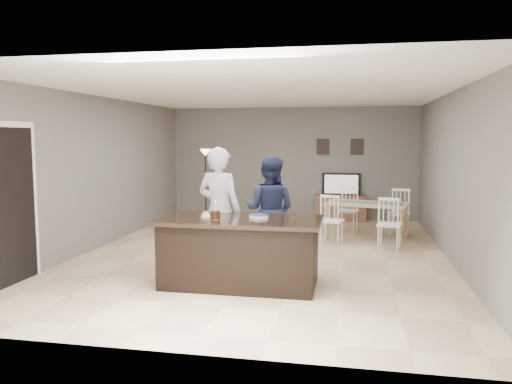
% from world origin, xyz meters
% --- Properties ---
extents(floor, '(8.00, 8.00, 0.00)m').
position_xyz_m(floor, '(0.00, 0.00, 0.00)').
color(floor, tan).
rests_on(floor, ground).
extents(room_shell, '(8.00, 8.00, 8.00)m').
position_xyz_m(room_shell, '(0.00, 0.00, 1.68)').
color(room_shell, slate).
rests_on(room_shell, floor).
extents(kitchen_island, '(2.15, 1.10, 0.90)m').
position_xyz_m(kitchen_island, '(0.00, -1.80, 0.45)').
color(kitchen_island, black).
rests_on(kitchen_island, floor).
extents(tv_console, '(1.20, 0.40, 0.60)m').
position_xyz_m(tv_console, '(1.20, 3.77, 0.30)').
color(tv_console, brown).
rests_on(tv_console, floor).
extents(television, '(0.91, 0.12, 0.53)m').
position_xyz_m(television, '(1.20, 3.84, 0.86)').
color(television, black).
rests_on(television, tv_console).
extents(tv_screen_glow, '(0.78, 0.00, 0.78)m').
position_xyz_m(tv_screen_glow, '(1.20, 3.76, 0.87)').
color(tv_screen_glow, orange).
rests_on(tv_screen_glow, tv_console).
extents(picture_frames, '(1.10, 0.02, 0.38)m').
position_xyz_m(picture_frames, '(1.15, 3.98, 1.75)').
color(picture_frames, black).
rests_on(picture_frames, room_shell).
extents(doorway, '(0.00, 2.10, 2.65)m').
position_xyz_m(doorway, '(-2.99, -2.30, 1.26)').
color(doorway, black).
rests_on(doorway, floor).
extents(woman, '(0.76, 0.59, 1.83)m').
position_xyz_m(woman, '(-0.43, -1.25, 0.92)').
color(woman, silver).
rests_on(woman, floor).
extents(man, '(0.92, 0.78, 1.68)m').
position_xyz_m(man, '(0.19, -0.56, 0.84)').
color(man, '#1C203D').
rests_on(man, floor).
extents(birthday_cake, '(0.16, 0.16, 0.25)m').
position_xyz_m(birthday_cake, '(-0.29, -1.95, 0.96)').
color(birthday_cake, gold).
rests_on(birthday_cake, kitchen_island).
extents(plate_stack, '(0.27, 0.27, 0.04)m').
position_xyz_m(plate_stack, '(0.23, -1.69, 0.92)').
color(plate_stack, white).
rests_on(plate_stack, kitchen_island).
extents(dining_table, '(1.78, 1.98, 0.93)m').
position_xyz_m(dining_table, '(1.75, 1.62, 0.59)').
color(dining_table, tan).
rests_on(dining_table, floor).
extents(floor_lamp, '(0.25, 0.25, 1.70)m').
position_xyz_m(floor_lamp, '(-1.93, 3.08, 1.32)').
color(floor_lamp, black).
rests_on(floor_lamp, floor).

